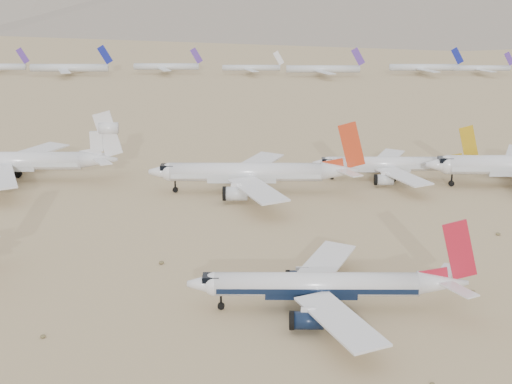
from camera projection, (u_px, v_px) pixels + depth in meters
ground at (330, 296)px, 119.80m from camera, size 7000.00×7000.00×0.00m
main_airliner at (329, 285)px, 113.77m from camera, size 43.69×42.67×15.42m
row2_gold_tail at (394, 164)px, 191.12m from camera, size 41.99×41.07×14.95m
row2_orange_tail at (255, 173)px, 178.71m from camera, size 51.26×50.15×18.29m
row2_white_trijet at (18, 161)px, 189.51m from camera, size 53.80×52.58×19.06m
distant_storage_row at (289, 68)px, 415.08m from camera, size 575.02×53.43×15.39m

